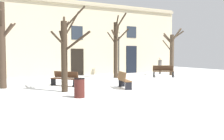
% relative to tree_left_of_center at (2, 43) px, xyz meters
% --- Properties ---
extents(ground_plane, '(35.76, 35.76, 0.00)m').
position_rel_tree_left_of_center_xyz_m(ground_plane, '(6.42, -2.67, -2.54)').
color(ground_plane, white).
extents(building_facade, '(22.35, 0.60, 6.54)m').
position_rel_tree_left_of_center_xyz_m(building_facade, '(6.43, 6.00, 0.79)').
color(building_facade, beige).
rests_on(building_facade, ground).
extents(tree_left_of_center, '(1.50, 2.40, 4.82)m').
position_rel_tree_left_of_center_xyz_m(tree_left_of_center, '(0.00, 0.00, 0.00)').
color(tree_left_of_center, '#423326').
rests_on(tree_left_of_center, ground).
extents(tree_near_facade, '(1.61, 2.55, 5.13)m').
position_rel_tree_left_of_center_xyz_m(tree_near_facade, '(8.55, 2.21, -0.06)').
color(tree_near_facade, '#382B1E').
rests_on(tree_near_facade, ground).
extents(tree_right_of_center, '(1.73, 2.66, 4.32)m').
position_rel_tree_left_of_center_xyz_m(tree_right_of_center, '(2.66, -2.87, -0.45)').
color(tree_right_of_center, '#382B1E').
rests_on(tree_right_of_center, ground).
extents(tree_center, '(1.59, 2.92, 4.04)m').
position_rel_tree_left_of_center_xyz_m(tree_center, '(14.11, 1.91, -0.44)').
color(tree_center, '#4C3D2D').
rests_on(tree_center, ground).
extents(streetlamp, '(0.30, 0.30, 3.79)m').
position_rel_tree_left_of_center_xyz_m(streetlamp, '(9.63, 3.61, -0.22)').
color(streetlamp, black).
rests_on(streetlamp, ground).
extents(litter_bin, '(0.49, 0.49, 0.86)m').
position_rel_tree_left_of_center_xyz_m(litter_bin, '(2.64, -4.83, -2.10)').
color(litter_bin, '#4C1E19').
rests_on(litter_bin, ground).
extents(bench_near_center_tree, '(1.71, 1.23, 0.96)m').
position_rel_tree_left_of_center_xyz_m(bench_near_center_tree, '(12.18, 0.77, -2.04)').
color(bench_near_center_tree, '#3D2819').
rests_on(bench_near_center_tree, ground).
extents(bench_back_to_back_left, '(0.85, 1.60, 0.94)m').
position_rel_tree_left_of_center_xyz_m(bench_back_to_back_left, '(5.93, -3.24, -2.07)').
color(bench_back_to_back_left, brown).
rests_on(bench_back_to_back_left, ground).
extents(bench_near_lamp, '(1.35, 1.70, 0.87)m').
position_rel_tree_left_of_center_xyz_m(bench_near_lamp, '(3.34, -0.68, -2.08)').
color(bench_near_lamp, '#51331E').
rests_on(bench_near_lamp, ground).
extents(person_strolling, '(0.44, 0.36, 1.56)m').
position_rel_tree_left_of_center_xyz_m(person_strolling, '(14.15, 3.55, -1.68)').
color(person_strolling, '#403D3A').
rests_on(person_strolling, ground).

